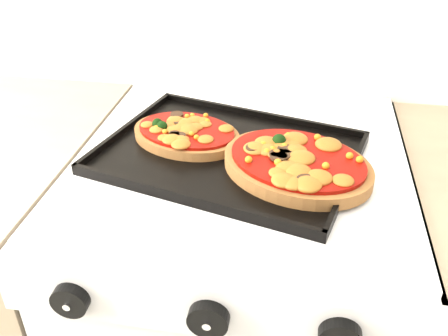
% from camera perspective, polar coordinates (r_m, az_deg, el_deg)
% --- Properties ---
extents(stove, '(0.60, 0.60, 0.91)m').
position_cam_1_polar(stove, '(1.20, 1.61, -17.45)').
color(stove, silver).
rests_on(stove, floor).
extents(control_panel, '(0.60, 0.02, 0.09)m').
position_cam_1_polar(control_panel, '(0.70, -1.72, -15.64)').
color(control_panel, silver).
rests_on(control_panel, stove).
extents(knob_left, '(0.05, 0.02, 0.05)m').
position_cam_1_polar(knob_left, '(0.73, -17.16, -14.29)').
color(knob_left, black).
rests_on(knob_left, control_panel).
extents(knob_center, '(0.06, 0.02, 0.06)m').
position_cam_1_polar(knob_center, '(0.68, -1.80, -16.90)').
color(knob_center, black).
rests_on(knob_center, control_panel).
extents(baking_tray, '(0.50, 0.42, 0.02)m').
position_cam_1_polar(baking_tray, '(0.88, 0.54, 1.82)').
color(baking_tray, black).
rests_on(baking_tray, stove).
extents(pizza_left, '(0.24, 0.20, 0.03)m').
position_cam_1_polar(pizza_left, '(0.92, -4.33, 4.05)').
color(pizza_left, '#9B6135').
rests_on(pizza_left, baking_tray).
extents(pizza_right, '(0.32, 0.29, 0.04)m').
position_cam_1_polar(pizza_right, '(0.83, 8.34, 0.65)').
color(pizza_right, '#9B6135').
rests_on(pizza_right, baking_tray).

